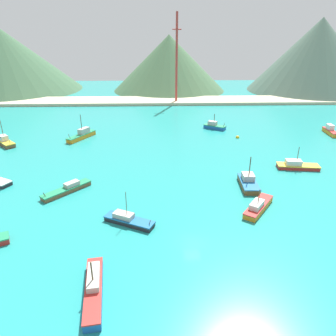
# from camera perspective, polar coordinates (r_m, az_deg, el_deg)

# --- Properties ---
(ground) EXTENTS (260.00, 280.00, 0.50)m
(ground) POSITION_cam_1_polar(r_m,az_deg,el_deg) (76.44, 2.22, 0.22)
(ground) COLOR teal
(fishing_boat_1) EXTENTS (9.06, 6.04, 6.04)m
(fishing_boat_1) POSITION_cam_1_polar(r_m,az_deg,el_deg) (54.61, -7.26, -9.33)
(fishing_boat_1) COLOR #232328
(fishing_boat_1) RESTS_ON ground
(fishing_boat_2) EXTENTS (9.93, 4.16, 5.48)m
(fishing_boat_2) POSITION_cam_1_polar(r_m,az_deg,el_deg) (80.67, 22.36, 0.43)
(fishing_boat_2) COLOR red
(fishing_boat_2) RESTS_ON ground
(fishing_boat_5) EXTENTS (7.57, 7.64, 7.18)m
(fishing_boat_5) POSITION_cam_1_polar(r_m,az_deg,el_deg) (101.43, -27.50, 4.25)
(fishing_boat_5) COLOR brown
(fishing_boat_5) RESTS_ON ground
(fishing_boat_6) EXTENTS (7.48, 8.92, 4.37)m
(fishing_boat_6) POSITION_cam_1_polar(r_m,az_deg,el_deg) (60.02, 16.05, -6.72)
(fishing_boat_6) COLOR orange
(fishing_boat_6) RESTS_ON ground
(fishing_boat_7) EXTENTS (8.80, 9.27, 1.87)m
(fishing_boat_7) POSITION_cam_1_polar(r_m,az_deg,el_deg) (67.16, -17.80, -3.67)
(fishing_boat_7) COLOR brown
(fishing_boat_7) RESTS_ON ground
(fishing_boat_8) EXTENTS (7.49, 5.98, 4.95)m
(fishing_boat_8) POSITION_cam_1_polar(r_m,az_deg,el_deg) (106.55, 8.40, 7.55)
(fishing_boat_8) COLOR #1E5BA8
(fishing_boat_8) RESTS_ON ground
(fishing_boat_10) EXTENTS (2.55, 8.36, 2.84)m
(fishing_boat_10) POSITION_cam_1_polar(r_m,az_deg,el_deg) (112.49, 27.41, 6.02)
(fishing_boat_10) COLOR orange
(fishing_boat_10) RESTS_ON ground
(fishing_boat_12) EXTENTS (7.27, 10.55, 7.32)m
(fishing_boat_12) POSITION_cam_1_polar(r_m,az_deg,el_deg) (99.21, -15.37, 5.80)
(fishing_boat_12) COLOR orange
(fishing_boat_12) RESTS_ON ground
(fishing_boat_13) EXTENTS (3.62, 11.18, 4.86)m
(fishing_boat_13) POSITION_cam_1_polar(r_m,az_deg,el_deg) (42.79, -13.35, -20.55)
(fishing_boat_13) COLOR #1E5BA8
(fishing_boat_13) RESTS_ON ground
(fishing_boat_14) EXTENTS (3.68, 8.37, 6.53)m
(fishing_boat_14) POSITION_cam_1_polar(r_m,az_deg,el_deg) (68.27, 14.39, -2.53)
(fishing_boat_14) COLOR brown
(fishing_boat_14) RESTS_ON ground
(buoy_0) EXTENTS (1.07, 1.07, 1.07)m
(buoy_0) POSITION_cam_1_polar(r_m,az_deg,el_deg) (98.65, 12.51, 5.46)
(buoy_0) COLOR gold
(buoy_0) RESTS_ON ground
(beach_strip) EXTENTS (247.00, 15.97, 1.20)m
(beach_strip) POSITION_cam_1_polar(r_m,az_deg,el_deg) (146.70, 0.34, 12.14)
(beach_strip) COLOR #C6B793
(beach_strip) RESTS_ON ground
(hill_west) EXTENTS (79.26, 79.26, 32.51)m
(hill_west) POSITION_cam_1_polar(r_m,az_deg,el_deg) (194.69, -27.98, 17.09)
(hill_west) COLOR #3D6042
(hill_west) RESTS_ON ground
(hill_central) EXTENTS (59.68, 59.68, 28.17)m
(hill_central) POSITION_cam_1_polar(r_m,az_deg,el_deg) (175.71, 0.19, 18.53)
(hill_central) COLOR #476B47
(hill_central) RESTS_ON ground
(hill_east) EXTENTS (67.12, 67.12, 36.19)m
(hill_east) POSITION_cam_1_polar(r_m,az_deg,el_deg) (187.93, 25.44, 17.96)
(hill_east) COLOR #4C6656
(hill_east) RESTS_ON ground
(radio_tower) EXTENTS (3.72, 2.97, 37.18)m
(radio_tower) POSITION_cam_1_polar(r_m,az_deg,el_deg) (141.53, 1.57, 19.22)
(radio_tower) COLOR #B7332D
(radio_tower) RESTS_ON ground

